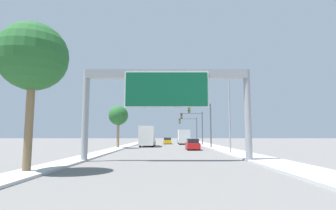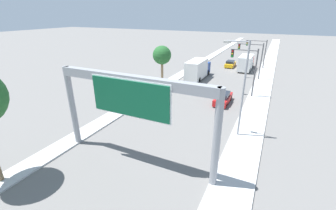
{
  "view_description": "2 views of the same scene",
  "coord_description": "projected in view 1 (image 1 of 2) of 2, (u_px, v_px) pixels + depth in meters",
  "views": [
    {
      "loc": [
        0.11,
        -2.72,
        2.08
      ],
      "look_at": [
        0.0,
        23.34,
        5.03
      ],
      "focal_mm": 28.0,
      "sensor_mm": 36.0,
      "label": 1
    },
    {
      "loc": [
        9.07,
        5.22,
        11.4
      ],
      "look_at": [
        -0.51,
        25.14,
        2.24
      ],
      "focal_mm": 24.0,
      "sensor_mm": 36.0,
      "label": 2
    }
  ],
  "objects": [
    {
      "name": "car_far_right",
      "position": [
        169.0,
        141.0,
        58.53
      ],
      "size": [
        1.76,
        4.38,
        1.42
      ],
      "color": "gold",
      "rests_on": "ground"
    },
    {
      "name": "median_strip_left",
      "position": [
        138.0,
        143.0,
        62.12
      ],
      "size": [
        2.0,
        120.0,
        0.15
      ],
      "color": "#BBBBBB",
      "rests_on": "ground"
    },
    {
      "name": "truck_box_primary",
      "position": [
        185.0,
        137.0,
        57.2
      ],
      "size": [
        2.34,
        8.46,
        3.11
      ],
      "color": "red",
      "rests_on": "ground"
    },
    {
      "name": "car_near_left",
      "position": [
        194.0,
        145.0,
        36.16
      ],
      "size": [
        1.7,
        4.57,
        1.53
      ],
      "color": "red",
      "rests_on": "ground"
    },
    {
      "name": "sign_gantry",
      "position": [
        168.0,
        91.0,
        20.88
      ],
      "size": [
        13.42,
        0.73,
        7.28
      ],
      "color": "gray",
      "rests_on": "ground"
    },
    {
      "name": "palm_tree_background",
      "position": [
        120.0,
        116.0,
        40.34
      ],
      "size": [
        2.98,
        2.98,
        6.52
      ],
      "color": "#8C704C",
      "rests_on": "ground"
    },
    {
      "name": "palm_tree_foreground",
      "position": [
        34.0,
        58.0,
        14.79
      ],
      "size": [
        3.86,
        3.86,
        8.4
      ],
      "color": "brown",
      "rests_on": "ground"
    },
    {
      "name": "traffic_light_mid_block",
      "position": [
        196.0,
        123.0,
        50.63
      ],
      "size": [
        4.47,
        0.32,
        6.48
      ],
      "color": "#4C4C4F",
      "rests_on": "ground"
    },
    {
      "name": "traffic_light_far_intersection",
      "position": [
        192.0,
        126.0,
        60.53
      ],
      "size": [
        4.36,
        0.32,
        6.05
      ],
      "color": "#4C4C4F",
      "rests_on": "ground"
    },
    {
      "name": "traffic_light_near_intersection",
      "position": [
        205.0,
        119.0,
        40.71
      ],
      "size": [
        3.73,
        0.32,
        6.89
      ],
      "color": "#4C4C4F",
      "rests_on": "ground"
    },
    {
      "name": "truck_box_secondary",
      "position": [
        149.0,
        136.0,
        46.28
      ],
      "size": [
        2.44,
        8.4,
        3.52
      ],
      "color": "navy",
      "rests_on": "ground"
    },
    {
      "name": "street_lamp_right",
      "position": [
        228.0,
        105.0,
        28.71
      ],
      "size": [
        2.29,
        0.28,
        9.23
      ],
      "color": "gray",
      "rests_on": "ground"
    },
    {
      "name": "sidewalk_right",
      "position": [
        201.0,
        143.0,
        62.06
      ],
      "size": [
        3.0,
        120.0,
        0.15
      ],
      "color": "#BBBBBB",
      "rests_on": "ground"
    }
  ]
}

